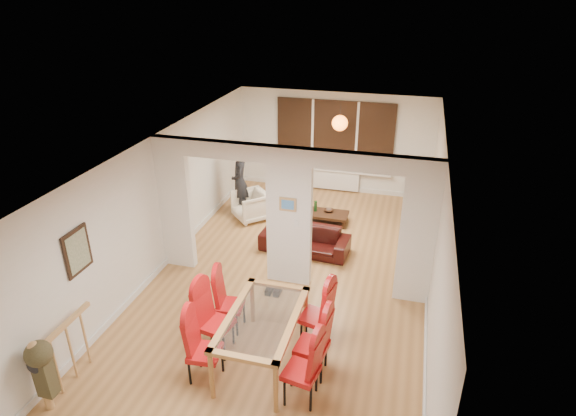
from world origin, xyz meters
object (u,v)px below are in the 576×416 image
at_px(armchair, 251,206).
at_px(coffee_table, 324,217).
at_px(dining_table, 263,339).
at_px(person, 240,182).
at_px(dining_chair_rb, 312,342).
at_px(bowl, 328,210).
at_px(dining_chair_lc, 230,302).
at_px(television, 408,206).
at_px(sofa, 305,239).
at_px(dining_chair_la, 205,348).
at_px(dining_chair_ra, 301,367).
at_px(dining_chair_lb, 216,320).
at_px(bottle, 315,206).
at_px(dining_chair_rc, 315,313).

bearing_deg(armchair, coffee_table, 55.11).
height_order(dining_table, person, person).
bearing_deg(dining_chair_rb, bowl, 105.20).
xyz_separation_m(dining_chair_lc, television, (2.54, 4.83, -0.20)).
height_order(person, coffee_table, person).
bearing_deg(sofa, dining_chair_la, -93.36).
bearing_deg(dining_chair_lc, armchair, 97.65).
distance_m(dining_chair_ra, bowl, 5.32).
distance_m(dining_chair_lb, dining_chair_lc, 0.54).
bearing_deg(television, coffee_table, 98.63).
bearing_deg(television, person, 87.76).
bearing_deg(dining_chair_la, bottle, 79.88).
distance_m(dining_chair_la, television, 6.43).
bearing_deg(dining_chair_rb, dining_chair_lb, -175.67).
height_order(dining_chair_ra, armchair, dining_chair_ra).
distance_m(dining_chair_ra, bottle, 5.30).
height_order(dining_chair_lb, bowl, dining_chair_lb).
relative_size(dining_chair_la, television, 0.99).
relative_size(dining_chair_rb, bowl, 5.05).
relative_size(dining_chair_la, bottle, 3.92).
xyz_separation_m(person, television, (3.87, 0.78, -0.50)).
relative_size(dining_chair_ra, armchair, 1.44).
relative_size(armchair, person, 0.46).
bearing_deg(dining_chair_rc, television, 89.82).
distance_m(dining_chair_la, armchair, 5.02).
distance_m(dining_chair_la, bowl, 5.32).
bearing_deg(bowl, dining_chair_rc, -82.00).
distance_m(dining_table, dining_chair_lc, 0.94).
relative_size(dining_chair_rb, dining_chair_rc, 1.00).
xyz_separation_m(armchair, coffee_table, (1.69, 0.27, -0.21)).
xyz_separation_m(bottle, bowl, (0.30, 0.06, -0.11)).
xyz_separation_m(dining_chair_la, dining_chair_lc, (-0.06, 1.11, -0.02)).
bearing_deg(armchair, dining_chair_rc, -12.12).
bearing_deg(armchair, television, 62.14).
bearing_deg(sofa, dining_chair_lb, -95.93).
relative_size(television, coffee_table, 0.99).
bearing_deg(dining_table, television, 71.47).
xyz_separation_m(dining_chair_rc, bowl, (-0.58, 4.12, -0.26)).
distance_m(person, bowl, 2.18).
bearing_deg(dining_chair_rc, sofa, 120.27).
bearing_deg(armchair, dining_chair_rb, -15.16).
bearing_deg(bowl, dining_table, -90.69).
height_order(television, bottle, television).
relative_size(dining_chair_lb, dining_chair_ra, 1.04).
xyz_separation_m(dining_chair_ra, dining_chair_rc, (-0.06, 1.16, -0.00)).
distance_m(dining_chair_la, dining_chair_ra, 1.36).
bearing_deg(person, bottle, 67.87).
distance_m(sofa, bottle, 1.41).
height_order(dining_chair_lb, dining_chair_rb, dining_chair_lb).
relative_size(dining_chair_lb, coffee_table, 1.04).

